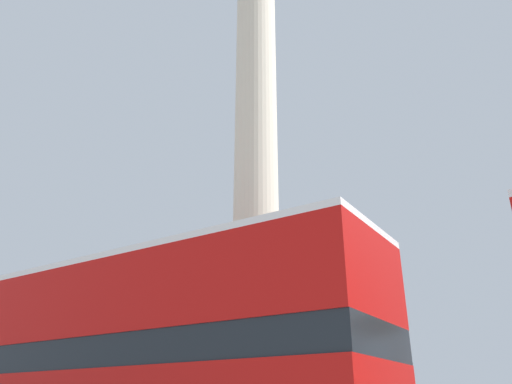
% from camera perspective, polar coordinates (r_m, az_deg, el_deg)
% --- Properties ---
extents(monument_column, '(6.27, 6.27, 20.20)m').
position_cam_1_polar(monument_column, '(16.29, 0.00, -11.53)').
color(monument_column, '#BCB29E').
rests_on(monument_column, ground_plane).
extents(bus_a, '(10.67, 3.50, 4.21)m').
position_cam_1_polar(bus_a, '(10.63, -14.58, -18.36)').
color(bus_a, '#A80F0C').
rests_on(bus_a, ground_plane).
extents(street_lamp, '(0.42, 0.42, 5.83)m').
position_cam_1_polar(street_lamp, '(13.31, -10.50, -15.60)').
color(street_lamp, black).
rests_on(street_lamp, ground_plane).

